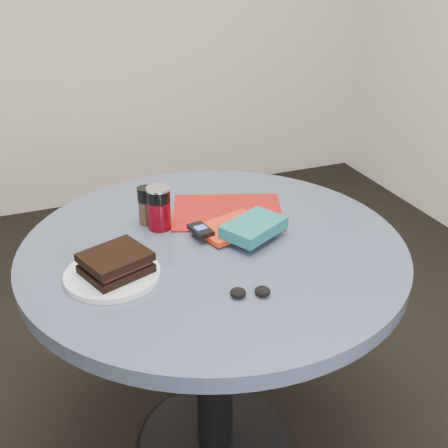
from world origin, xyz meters
name	(u,v)px	position (x,y,z in m)	size (l,w,h in m)	color
ground	(215,445)	(0.00, 0.00, 0.00)	(4.00, 4.00, 0.00)	black
table	(214,295)	(0.00, 0.00, 0.59)	(1.00, 1.00, 0.75)	black
plate	(112,275)	(-0.28, -0.07, 0.76)	(0.22, 0.22, 0.01)	white
sandwich	(116,263)	(-0.27, -0.07, 0.79)	(0.18, 0.16, 0.05)	black
soda_can	(159,208)	(-0.11, 0.13, 0.81)	(0.08, 0.08, 0.12)	#5F040E
pepper_grinder	(146,205)	(-0.13, 0.17, 0.80)	(0.05, 0.05, 0.11)	#3C291A
magazine	(227,212)	(0.10, 0.15, 0.75)	(0.31, 0.23, 0.01)	maroon
red_book	(231,227)	(0.07, 0.04, 0.76)	(0.18, 0.12, 0.01)	red
novel	(254,227)	(0.10, -0.02, 0.79)	(0.16, 0.11, 0.03)	#155D65
mp3_player	(201,230)	(-0.02, 0.03, 0.78)	(0.06, 0.08, 0.01)	black
headphones	(250,292)	(-0.01, -0.25, 0.76)	(0.10, 0.06, 0.02)	black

